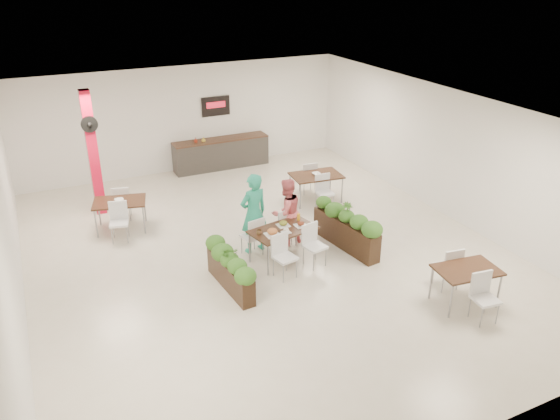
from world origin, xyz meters
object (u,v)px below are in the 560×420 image
object	(u,v)px
diner_man	(254,213)
side_table_b	(316,178)
diner_woman	(286,212)
planter_left	(230,266)
planter_right	(346,227)
service_counter	(221,153)
red_column	(93,152)
side_table_c	(466,275)
main_table	(283,234)
side_table_a	(120,206)

from	to	relation	value
diner_man	side_table_b	size ratio (longest dim) A/B	1.12
diner_man	diner_woman	size ratio (longest dim) A/B	1.16
planter_left	side_table_b	xyz separation A→B (m)	(3.66, 3.12, 0.15)
diner_man	planter_right	xyz separation A→B (m)	(1.95, -0.73, -0.41)
service_counter	side_table_b	size ratio (longest dim) A/B	1.81
service_counter	side_table_b	world-z (taller)	service_counter
red_column	service_counter	world-z (taller)	red_column
planter_right	side_table_c	world-z (taller)	planter_right
service_counter	main_table	bearing A→B (deg)	-97.55
diner_man	side_table_c	distance (m)	4.59
side_table_a	red_column	bearing A→B (deg)	118.30
diner_man	side_table_a	size ratio (longest dim) A/B	1.10
diner_man	side_table_a	distance (m)	3.45
planter_right	diner_woman	bearing A→B (deg)	147.59
service_counter	diner_man	xyz separation A→B (m)	(-1.20, -5.48, 0.43)
planter_right	main_table	bearing A→B (deg)	177.34
service_counter	planter_right	distance (m)	6.25
red_column	service_counter	distance (m)	4.56
diner_woman	side_table_a	world-z (taller)	diner_woman
side_table_b	service_counter	bearing A→B (deg)	117.58
planter_left	planter_right	xyz separation A→B (m)	(2.99, 0.50, 0.02)
side_table_c	planter_right	bearing A→B (deg)	113.31
main_table	side_table_a	xyz separation A→B (m)	(-2.88, 3.03, -0.00)
red_column	planter_right	world-z (taller)	red_column
planter_right	service_counter	bearing A→B (deg)	96.83
diner_man	planter_right	size ratio (longest dim) A/B	0.89
red_column	diner_woman	size ratio (longest dim) A/B	2.01
service_counter	side_table_c	size ratio (longest dim) A/B	1.81
main_table	side_table_a	bearing A→B (deg)	133.49
diner_woman	side_table_b	xyz separation A→B (m)	(1.82, 1.89, -0.15)
service_counter	main_table	distance (m)	6.19
diner_man	diner_woman	xyz separation A→B (m)	(0.80, 0.00, -0.13)
main_table	diner_man	world-z (taller)	diner_man
main_table	planter_left	distance (m)	1.55
diner_woman	planter_left	bearing A→B (deg)	22.41
main_table	diner_woman	size ratio (longest dim) A/B	1.15
side_table_b	diner_woman	bearing A→B (deg)	-127.97
main_table	side_table_c	size ratio (longest dim) A/B	1.10
service_counter	side_table_a	xyz separation A→B (m)	(-3.69, -3.10, 0.14)
main_table	diner_woman	world-z (taller)	diner_woman
planter_left	side_table_c	xyz separation A→B (m)	(3.82, -2.40, 0.13)
side_table_a	side_table_c	size ratio (longest dim) A/B	1.01
red_column	main_table	size ratio (longest dim) A/B	1.75
diner_man	planter_right	bearing A→B (deg)	148.12
planter_right	side_table_c	bearing A→B (deg)	-73.96
service_counter	side_table_a	world-z (taller)	service_counter
red_column	diner_man	world-z (taller)	red_column
diner_woman	side_table_b	distance (m)	2.64
diner_woman	side_table_c	distance (m)	4.14
main_table	planter_right	bearing A→B (deg)	-2.66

